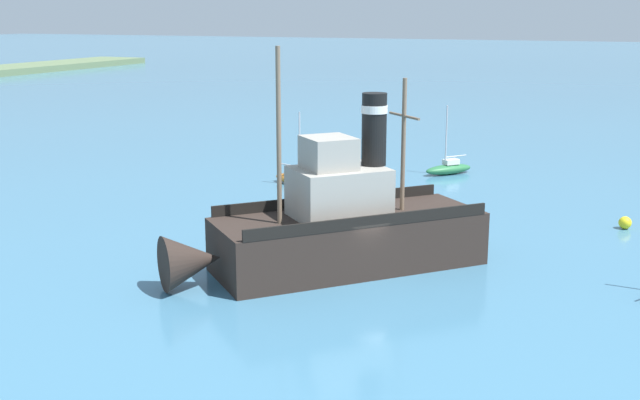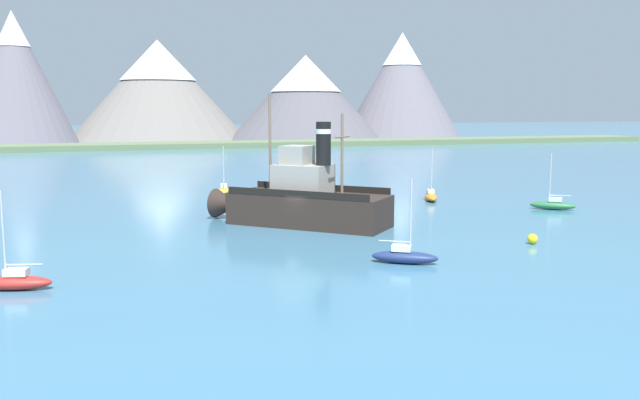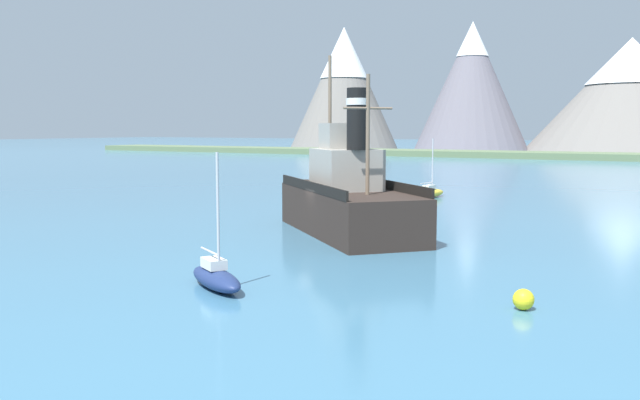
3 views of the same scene
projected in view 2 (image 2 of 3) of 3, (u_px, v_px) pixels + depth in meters
name	position (u px, v px, depth m)	size (l,w,h in m)	color
ground_plane	(301.00, 228.00, 49.87)	(600.00, 600.00, 0.00)	teal
mountain_ridge	(184.00, 86.00, 180.46)	(167.58, 60.53, 32.38)	slate
shoreline_strip	(170.00, 146.00, 146.33)	(240.00, 12.00, 1.20)	#5B704C
old_tugboat	(302.00, 201.00, 51.10)	(12.84, 12.28, 9.90)	#2D231E
sailboat_green	(553.00, 205.00, 58.96)	(3.64, 3.25, 4.90)	#286B3D
sailboat_navy	(405.00, 256.00, 38.66)	(3.82, 2.92, 4.90)	navy
sailboat_red	(13.00, 281.00, 33.06)	(3.96, 2.04, 4.90)	#B22823
sailboat_yellow	(224.00, 190.00, 69.55)	(1.80, 3.94, 4.90)	gold
sailboat_orange	(431.00, 196.00, 64.64)	(2.34, 3.95, 4.90)	orange
mooring_buoy	(533.00, 239.00, 44.13)	(0.67, 0.67, 0.67)	yellow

